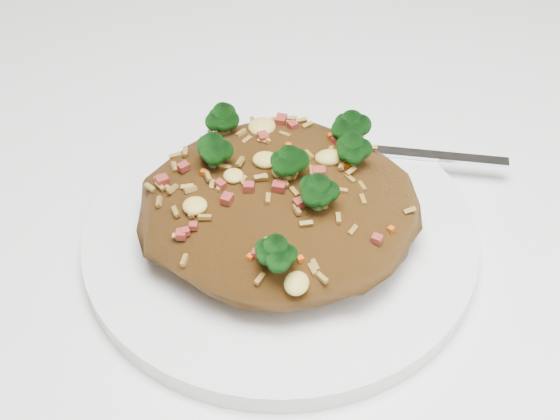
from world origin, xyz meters
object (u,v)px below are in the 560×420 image
Objects in this scene: plate at (280,235)px; fork at (398,153)px; fried_rice at (280,195)px; dining_table at (311,399)px.

fork reaches higher than plate.
fried_rice is at bearing -131.29° from fork.
fork is (0.06, 0.12, 0.11)m from dining_table.
fork is at bearing 40.02° from plate.
fried_rice is (-0.02, 0.06, 0.13)m from dining_table.
fried_rice is 0.11m from fork.
dining_table is at bearing -70.62° from fried_rice.
dining_table is at bearing -70.20° from plate.
plate is 0.03m from fried_rice.
plate is at bearing 109.80° from dining_table.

